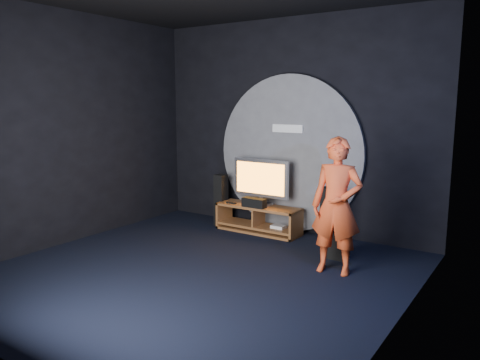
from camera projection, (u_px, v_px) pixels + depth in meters
name	position (u px, v px, depth m)	size (l,w,h in m)	color
floor	(197.00, 273.00, 5.97)	(5.00, 5.00, 0.00)	black
back_wall	(291.00, 126.00, 7.73)	(5.00, 0.04, 3.50)	black
left_wall	(66.00, 129.00, 7.04)	(0.04, 5.00, 3.50)	black
right_wall	(407.00, 147.00, 4.31)	(0.04, 5.00, 3.50)	black
wall_disc_panel	(289.00, 154.00, 7.75)	(2.60, 0.11, 2.60)	#515156
media_console	(259.00, 221.00, 7.80)	(1.45, 0.45, 0.45)	#955A2E
tv	(261.00, 180.00, 7.74)	(1.01, 0.22, 0.77)	#B8B8BF
center_speaker	(254.00, 203.00, 7.63)	(0.40, 0.15, 0.15)	black
remote	(231.00, 203.00, 7.91)	(0.18, 0.05, 0.02)	black
tower_speaker_left	(221.00, 200.00, 8.19)	(0.18, 0.20, 0.90)	black
tower_speaker_right	(328.00, 217.00, 6.99)	(0.18, 0.20, 0.90)	black
subwoofer	(337.00, 247.00, 6.52)	(0.27, 0.27, 0.30)	black
player	(337.00, 206.00, 5.85)	(0.63, 0.42, 1.73)	#D5451D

